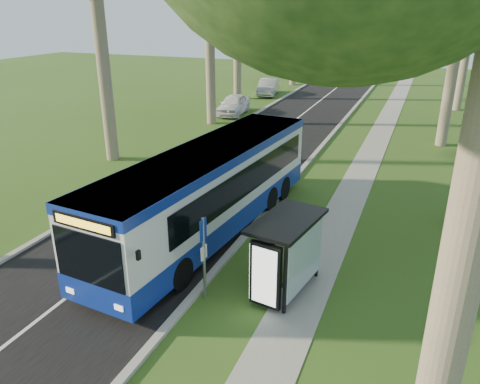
{
  "coord_description": "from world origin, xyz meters",
  "views": [
    {
      "loc": [
        5.69,
        -12.9,
        8.1
      ],
      "look_at": [
        -0.39,
        2.23,
        1.6
      ],
      "focal_mm": 35.0,
      "sensor_mm": 36.0,
      "label": 1
    }
  ],
  "objects_px": {
    "litter_bin": "(266,254)",
    "car_silver": "(268,87)",
    "bus_stop_sign": "(204,249)",
    "car_white": "(234,104)",
    "bus_shelter": "(287,247)",
    "bus": "(210,191)"
  },
  "relations": [
    {
      "from": "bus",
      "to": "bus_shelter",
      "type": "distance_m",
      "value": 4.95
    },
    {
      "from": "bus",
      "to": "car_white",
      "type": "xyz_separation_m",
      "value": [
        -7.32,
        19.82,
        -0.93
      ]
    },
    {
      "from": "bus_shelter",
      "to": "car_silver",
      "type": "height_order",
      "value": "bus_shelter"
    },
    {
      "from": "litter_bin",
      "to": "car_white",
      "type": "relative_size",
      "value": 0.23
    },
    {
      "from": "car_white",
      "to": "litter_bin",
      "type": "bearing_deg",
      "value": -70.2
    },
    {
      "from": "bus",
      "to": "car_silver",
      "type": "height_order",
      "value": "bus"
    },
    {
      "from": "bus_shelter",
      "to": "car_silver",
      "type": "bearing_deg",
      "value": 119.25
    },
    {
      "from": "litter_bin",
      "to": "car_silver",
      "type": "distance_m",
      "value": 32.57
    },
    {
      "from": "bus_shelter",
      "to": "litter_bin",
      "type": "distance_m",
      "value": 2.02
    },
    {
      "from": "bus_shelter",
      "to": "car_white",
      "type": "xyz_separation_m",
      "value": [
        -11.21,
        22.87,
        -0.87
      ]
    },
    {
      "from": "bus_shelter",
      "to": "litter_bin",
      "type": "relative_size",
      "value": 2.76
    },
    {
      "from": "bus_stop_sign",
      "to": "bus_shelter",
      "type": "height_order",
      "value": "bus_stop_sign"
    },
    {
      "from": "bus_shelter",
      "to": "bus",
      "type": "bearing_deg",
      "value": 151.62
    },
    {
      "from": "bus_stop_sign",
      "to": "litter_bin",
      "type": "height_order",
      "value": "bus_stop_sign"
    },
    {
      "from": "bus",
      "to": "bus_shelter",
      "type": "bearing_deg",
      "value": -32.56
    },
    {
      "from": "car_silver",
      "to": "bus_stop_sign",
      "type": "bearing_deg",
      "value": -84.24
    },
    {
      "from": "bus",
      "to": "litter_bin",
      "type": "distance_m",
      "value": 3.52
    },
    {
      "from": "bus_shelter",
      "to": "litter_bin",
      "type": "bearing_deg",
      "value": 138.39
    },
    {
      "from": "bus_stop_sign",
      "to": "litter_bin",
      "type": "relative_size",
      "value": 2.44
    },
    {
      "from": "bus_stop_sign",
      "to": "bus_shelter",
      "type": "bearing_deg",
      "value": 24.48
    },
    {
      "from": "bus",
      "to": "litter_bin",
      "type": "bearing_deg",
      "value": -25.89
    },
    {
      "from": "car_silver",
      "to": "litter_bin",
      "type": "bearing_deg",
      "value": -81.23
    }
  ]
}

